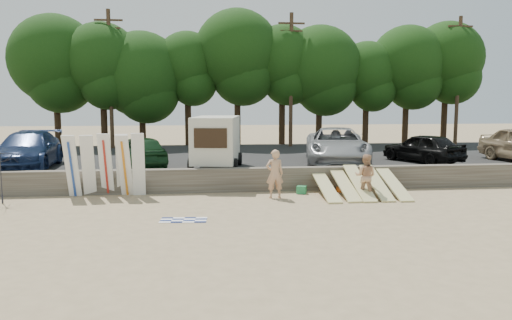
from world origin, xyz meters
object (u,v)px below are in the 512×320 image
object	(u,v)px
car_3	(423,148)
beachgoer_a	(275,174)
beach_umbrella	(2,177)
car_2	(336,145)
cooler	(302,190)
car_1	(141,152)
beachgoer_b	(365,176)
box_trailer	(216,140)
car_0	(28,150)

from	to	relation	value
car_3	beachgoer_a	size ratio (longest dim) A/B	2.26
beach_umbrella	car_2	bearing A→B (deg)	19.69
cooler	car_1	bearing A→B (deg)	173.66
beachgoer_b	beach_umbrella	world-z (taller)	beach_umbrella
box_trailer	car_1	world-z (taller)	box_trailer
box_trailer	car_0	bearing A→B (deg)	-176.92
car_0	beach_umbrella	world-z (taller)	car_0
box_trailer	beachgoer_b	size ratio (longest dim) A/B	2.30
car_0	car_3	world-z (taller)	car_0
car_2	beachgoer_b	size ratio (longest dim) A/B	3.66
beach_umbrella	beachgoer_a	bearing A→B (deg)	-0.23
box_trailer	car_3	size ratio (longest dim) A/B	0.92
box_trailer	beachgoer_b	bearing A→B (deg)	-27.27
car_2	beachgoer_a	xyz separation A→B (m)	(-3.91, -5.11, -0.62)
box_trailer	cooler	size ratio (longest dim) A/B	10.59
car_0	beachgoer_b	world-z (taller)	car_0
car_0	car_1	world-z (taller)	car_0
beachgoer_b	cooler	size ratio (longest dim) A/B	4.61
car_2	beachgoer_b	distance (m)	5.60
car_0	beachgoer_b	size ratio (longest dim) A/B	3.35
beachgoer_b	cooler	world-z (taller)	beachgoer_b
beachgoer_a	beachgoer_b	bearing A→B (deg)	170.85
beachgoer_a	beachgoer_b	world-z (taller)	beachgoer_a
beachgoer_a	beachgoer_b	size ratio (longest dim) A/B	1.10
car_0	cooler	size ratio (longest dim) A/B	15.44
box_trailer	beachgoer_b	distance (m)	7.21
beachgoer_a	beachgoer_b	xyz separation A→B (m)	(3.55, -0.44, -0.09)
beachgoer_a	cooler	xyz separation A→B (m)	(1.24, 0.77, -0.81)
car_1	car_2	xyz separation A→B (m)	(9.56, 0.66, 0.13)
car_3	beach_umbrella	xyz separation A→B (m)	(-18.67, -4.94, -0.43)
car_1	car_2	size ratio (longest dim) A/B	0.70
car_1	beach_umbrella	distance (m)	6.40
box_trailer	beach_umbrella	distance (m)	8.98
car_2	cooler	xyz separation A→B (m)	(-2.67, -4.34, -1.43)
car_0	beachgoer_a	bearing A→B (deg)	-27.84
car_2	cooler	distance (m)	5.29
beachgoer_b	beach_umbrella	xyz separation A→B (m)	(-13.81, 0.48, 0.14)
car_3	beach_umbrella	size ratio (longest dim) A/B	1.93
box_trailer	beachgoer_a	xyz separation A→B (m)	(2.17, -3.79, -1.08)
car_0	beach_umbrella	distance (m)	4.75
car_1	car_3	size ratio (longest dim) A/B	1.03
car_2	beachgoer_a	world-z (taller)	car_2
box_trailer	car_3	distance (m)	10.66
car_3	beachgoer_b	xyz separation A→B (m)	(-4.86, -5.42, -0.57)
car_1	cooler	bearing A→B (deg)	134.92
car_0	car_3	xyz separation A→B (m)	(19.24, 0.26, -0.11)
car_2	beachgoer_a	size ratio (longest dim) A/B	3.32
cooler	beach_umbrella	size ratio (longest dim) A/B	0.17
box_trailer	car_1	xyz separation A→B (m)	(-3.48, 0.66, -0.59)
car_3	cooler	distance (m)	8.41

